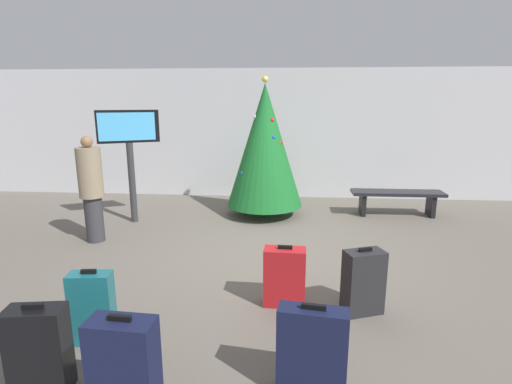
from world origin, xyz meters
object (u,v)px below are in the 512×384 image
(suitcase_1, at_px, (312,352))
(traveller_0, at_px, (91,187))
(suitcase_0, at_px, (92,308))
(flight_info_kiosk, at_px, (129,143))
(suitcase_2, at_px, (39,351))
(waiting_bench, at_px, (397,197))
(suitcase_3, at_px, (363,282))
(suitcase_4, at_px, (284,277))
(holiday_tree, at_px, (265,146))
(suitcase_5, at_px, (124,370))

(suitcase_1, bearing_deg, traveller_0, 136.22)
(suitcase_0, height_order, suitcase_1, suitcase_1)
(flight_info_kiosk, height_order, suitcase_2, flight_info_kiosk)
(waiting_bench, distance_m, suitcase_3, 3.93)
(flight_info_kiosk, relative_size, suitcase_0, 2.82)
(suitcase_1, height_order, suitcase_2, suitcase_1)
(flight_info_kiosk, xyz_separation_m, suitcase_0, (1.04, -3.63, -1.12))
(suitcase_1, height_order, suitcase_4, suitcase_1)
(waiting_bench, height_order, traveller_0, traveller_0)
(waiting_bench, xyz_separation_m, suitcase_3, (-1.33, -3.69, -0.03))
(traveller_0, distance_m, suitcase_2, 3.47)
(holiday_tree, height_order, suitcase_5, holiday_tree)
(suitcase_1, distance_m, suitcase_3, 1.37)
(waiting_bench, distance_m, suitcase_4, 4.19)
(suitcase_1, height_order, suitcase_3, suitcase_1)
(holiday_tree, height_order, traveller_0, holiday_tree)
(traveller_0, height_order, suitcase_0, traveller_0)
(suitcase_1, bearing_deg, suitcase_5, -165.40)
(traveller_0, bearing_deg, suitcase_0, -63.85)
(suitcase_0, relative_size, suitcase_5, 0.90)
(holiday_tree, relative_size, suitcase_1, 3.51)
(suitcase_4, height_order, suitcase_5, suitcase_5)
(suitcase_2, height_order, suitcase_5, suitcase_5)
(suitcase_0, xyz_separation_m, suitcase_2, (-0.09, -0.64, 0.01))
(traveller_0, bearing_deg, suitcase_4, -30.36)
(flight_info_kiosk, bearing_deg, suitcase_5, -69.20)
(holiday_tree, distance_m, suitcase_1, 4.90)
(traveller_0, bearing_deg, holiday_tree, 32.62)
(suitcase_1, relative_size, suitcase_5, 0.93)
(holiday_tree, height_order, waiting_bench, holiday_tree)
(flight_info_kiosk, xyz_separation_m, waiting_bench, (4.93, 0.78, -1.09))
(flight_info_kiosk, relative_size, suitcase_4, 2.96)
(flight_info_kiosk, xyz_separation_m, suitcase_4, (2.79, -2.81, -1.13))
(traveller_0, xyz_separation_m, suitcase_3, (3.83, -1.86, -0.53))
(holiday_tree, bearing_deg, waiting_bench, 3.76)
(suitcase_5, bearing_deg, suitcase_4, 56.86)
(waiting_bench, xyz_separation_m, suitcase_2, (-3.98, -5.06, -0.02))
(waiting_bench, height_order, suitcase_0, suitcase_0)
(holiday_tree, bearing_deg, traveller_0, -147.38)
(flight_info_kiosk, distance_m, suitcase_1, 5.23)
(traveller_0, bearing_deg, flight_info_kiosk, 77.97)
(waiting_bench, xyz_separation_m, traveller_0, (-5.16, -1.83, 0.51))
(waiting_bench, height_order, suitcase_5, suitcase_5)
(holiday_tree, bearing_deg, suitcase_2, -106.22)
(waiting_bench, distance_m, suitcase_0, 5.88)
(suitcase_0, distance_m, suitcase_4, 1.92)
(suitcase_3, bearing_deg, holiday_tree, 109.22)
(suitcase_1, bearing_deg, suitcase_2, -176.17)
(suitcase_3, distance_m, suitcase_4, 0.82)
(traveller_0, xyz_separation_m, suitcase_0, (1.27, -2.58, -0.53))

